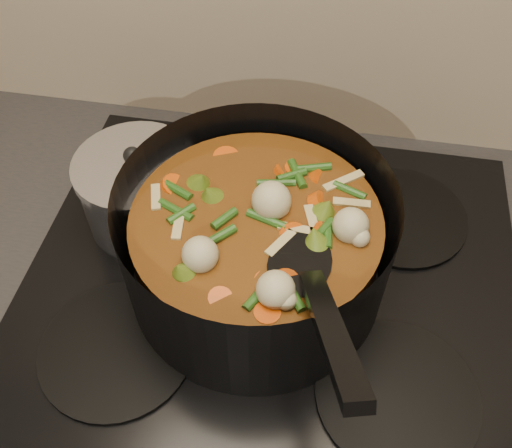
# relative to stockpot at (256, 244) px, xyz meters

# --- Properties ---
(counter) EXTENTS (2.64, 0.64, 0.91)m
(counter) POSITION_rel_stockpot_xyz_m (0.02, 0.01, -0.55)
(counter) COLOR brown
(counter) RESTS_ON ground
(stovetop) EXTENTS (0.62, 0.54, 0.03)m
(stovetop) POSITION_rel_stockpot_xyz_m (0.02, 0.01, -0.08)
(stovetop) COLOR black
(stovetop) RESTS_ON counter
(stockpot) EXTENTS (0.33, 0.41, 0.23)m
(stockpot) POSITION_rel_stockpot_xyz_m (0.00, 0.00, 0.00)
(stockpot) COLOR black
(stockpot) RESTS_ON stovetop
(saucepan) EXTENTS (0.16, 0.16, 0.13)m
(saucepan) POSITION_rel_stockpot_xyz_m (-0.17, 0.07, -0.02)
(saucepan) COLOR silver
(saucepan) RESTS_ON stovetop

